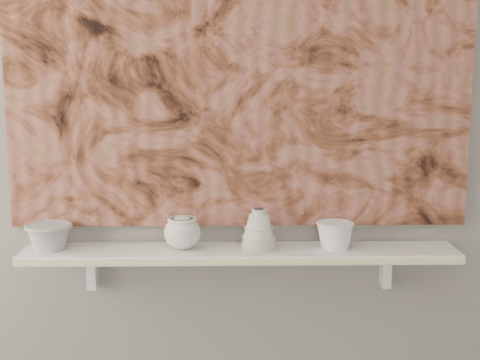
{
  "coord_description": "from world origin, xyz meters",
  "views": [
    {
      "loc": [
        -0.04,
        -0.58,
        1.51
      ],
      "look_at": [
        0.0,
        1.49,
        1.16
      ],
      "focal_mm": 50.0,
      "sensor_mm": 36.0,
      "label": 1
    }
  ],
  "objects_px": {
    "bell_vessel": "(259,229)",
    "bowl_white": "(335,235)",
    "bowl_grey": "(49,236)",
    "shelf": "(240,253)",
    "cup_cream": "(182,233)",
    "painting": "(239,57)"
  },
  "relations": [
    {
      "from": "bell_vessel",
      "to": "bowl_white",
      "type": "distance_m",
      "value": 0.25
    },
    {
      "from": "bowl_grey",
      "to": "bell_vessel",
      "type": "relative_size",
      "value": 1.15
    },
    {
      "from": "shelf",
      "to": "cup_cream",
      "type": "distance_m",
      "value": 0.2
    },
    {
      "from": "painting",
      "to": "bell_vessel",
      "type": "bearing_deg",
      "value": -52.97
    },
    {
      "from": "shelf",
      "to": "bowl_white",
      "type": "bearing_deg",
      "value": 0.0
    },
    {
      "from": "bell_vessel",
      "to": "bowl_white",
      "type": "height_order",
      "value": "bell_vessel"
    },
    {
      "from": "bowl_grey",
      "to": "bowl_white",
      "type": "bearing_deg",
      "value": 0.0
    },
    {
      "from": "shelf",
      "to": "bowl_grey",
      "type": "bearing_deg",
      "value": 180.0
    },
    {
      "from": "shelf",
      "to": "cup_cream",
      "type": "relative_size",
      "value": 11.88
    },
    {
      "from": "painting",
      "to": "cup_cream",
      "type": "relative_size",
      "value": 12.73
    },
    {
      "from": "shelf",
      "to": "bowl_white",
      "type": "height_order",
      "value": "bowl_white"
    },
    {
      "from": "cup_cream",
      "to": "bell_vessel",
      "type": "bearing_deg",
      "value": 0.0
    },
    {
      "from": "bell_vessel",
      "to": "shelf",
      "type": "bearing_deg",
      "value": 180.0
    },
    {
      "from": "bowl_grey",
      "to": "bowl_white",
      "type": "height_order",
      "value": "same"
    },
    {
      "from": "bell_vessel",
      "to": "painting",
      "type": "bearing_deg",
      "value": 127.03
    },
    {
      "from": "shelf",
      "to": "bell_vessel",
      "type": "bearing_deg",
      "value": 0.0
    },
    {
      "from": "painting",
      "to": "bowl_grey",
      "type": "distance_m",
      "value": 0.84
    },
    {
      "from": "bowl_white",
      "to": "shelf",
      "type": "bearing_deg",
      "value": 180.0
    },
    {
      "from": "painting",
      "to": "bowl_grey",
      "type": "height_order",
      "value": "painting"
    },
    {
      "from": "bowl_grey",
      "to": "bell_vessel",
      "type": "distance_m",
      "value": 0.67
    },
    {
      "from": "shelf",
      "to": "painting",
      "type": "relative_size",
      "value": 0.93
    },
    {
      "from": "shelf",
      "to": "bowl_grey",
      "type": "relative_size",
      "value": 9.27
    }
  ]
}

